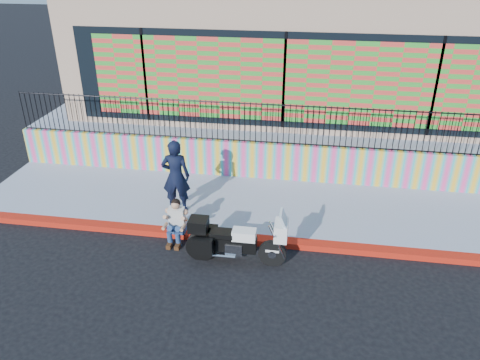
# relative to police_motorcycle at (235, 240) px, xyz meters

# --- Properties ---
(ground) EXTENTS (90.00, 90.00, 0.00)m
(ground) POSITION_rel_police_motorcycle_xyz_m (0.63, 0.80, -0.58)
(ground) COLOR black
(ground) RESTS_ON ground
(red_curb) EXTENTS (16.00, 0.30, 0.15)m
(red_curb) POSITION_rel_police_motorcycle_xyz_m (0.63, 0.80, -0.51)
(red_curb) COLOR #AC150C
(red_curb) RESTS_ON ground
(sidewalk) EXTENTS (16.00, 3.00, 0.15)m
(sidewalk) POSITION_rel_police_motorcycle_xyz_m (0.63, 2.45, -0.51)
(sidewalk) COLOR #9099AD
(sidewalk) RESTS_ON ground
(mural_wall) EXTENTS (16.00, 0.20, 1.10)m
(mural_wall) POSITION_rel_police_motorcycle_xyz_m (0.63, 4.05, 0.12)
(mural_wall) COLOR #FF4392
(mural_wall) RESTS_ON sidewalk
(metal_fence) EXTENTS (15.80, 0.04, 1.20)m
(metal_fence) POSITION_rel_police_motorcycle_xyz_m (0.63, 4.05, 1.27)
(metal_fence) COLOR black
(metal_fence) RESTS_ON mural_wall
(elevated_platform) EXTENTS (16.00, 10.00, 1.25)m
(elevated_platform) POSITION_rel_police_motorcycle_xyz_m (0.63, 9.15, 0.04)
(elevated_platform) COLOR #9099AD
(elevated_platform) RESTS_ON ground
(storefront_building) EXTENTS (14.00, 8.06, 4.00)m
(storefront_building) POSITION_rel_police_motorcycle_xyz_m (0.63, 8.93, 2.67)
(storefront_building) COLOR tan
(storefront_building) RESTS_ON elevated_platform
(police_motorcycle) EXTENTS (2.23, 0.74, 1.38)m
(police_motorcycle) POSITION_rel_police_motorcycle_xyz_m (0.00, 0.00, 0.00)
(police_motorcycle) COLOR black
(police_motorcycle) RESTS_ON ground
(police_officer) EXTENTS (0.77, 0.55, 1.97)m
(police_officer) POSITION_rel_police_motorcycle_xyz_m (-1.81, 1.77, 0.55)
(police_officer) COLOR black
(police_officer) RESTS_ON sidewalk
(seated_man) EXTENTS (0.54, 0.71, 1.06)m
(seated_man) POSITION_rel_police_motorcycle_xyz_m (-1.52, 0.56, -0.13)
(seated_man) COLOR navy
(seated_man) RESTS_ON ground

